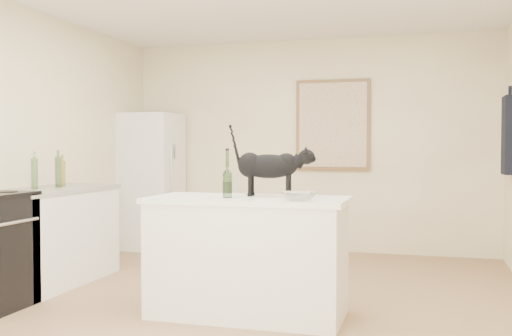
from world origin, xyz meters
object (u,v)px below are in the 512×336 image
object	(u,v)px
black_cat	(268,169)
fridge	(151,181)
glass_bowl	(299,196)
wine_bottle	(227,176)

from	to	relation	value
black_cat	fridge	bearing A→B (deg)	126.79
fridge	glass_bowl	bearing A→B (deg)	-47.68
wine_bottle	glass_bowl	distance (m)	0.59
fridge	black_cat	bearing A→B (deg)	-47.89
fridge	black_cat	size ratio (longest dim) A/B	2.89
fridge	wine_bottle	size ratio (longest dim) A/B	5.28
wine_bottle	glass_bowl	world-z (taller)	wine_bottle
black_cat	glass_bowl	bearing A→B (deg)	-51.46
glass_bowl	wine_bottle	bearing A→B (deg)	170.78
fridge	black_cat	distance (m)	3.25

